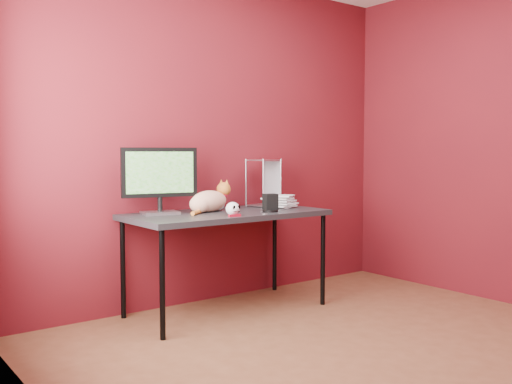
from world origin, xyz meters
TOP-DOWN VIEW (x-y plane):
  - room at (0.00, 0.00)m, footprint 3.52×3.52m
  - desk at (-0.15, 1.37)m, footprint 1.50×0.70m
  - monitor at (-0.62, 1.53)m, footprint 0.55×0.23m
  - cat at (-0.25, 1.46)m, footprint 0.46×0.30m
  - skull_mug at (-0.26, 1.13)m, footprint 0.10×0.10m
  - speaker at (0.11, 1.18)m, footprint 0.12×0.12m
  - book_stack at (0.31, 1.40)m, footprint 0.26×0.28m
  - wire_rack at (0.34, 1.56)m, footprint 0.26×0.23m
  - pocket_knife at (-0.28, 1.08)m, footprint 0.09×0.03m
  - black_gadget at (-0.18, 1.27)m, footprint 0.06×0.04m
  - washer at (-0.02, 1.08)m, footprint 0.04×0.04m

SIDE VIEW (x-z plane):
  - desk at x=-0.15m, z-range 0.32..1.07m
  - washer at x=-0.02m, z-range 0.75..0.75m
  - pocket_knife at x=-0.28m, z-range 0.75..0.77m
  - black_gadget at x=-0.18m, z-range 0.75..0.77m
  - skull_mug at x=-0.26m, z-range 0.75..0.85m
  - speaker at x=0.11m, z-range 0.75..0.88m
  - cat at x=-0.25m, z-range 0.71..0.95m
  - wire_rack at x=0.34m, z-range 0.75..1.14m
  - monitor at x=-0.62m, z-range 0.78..1.26m
  - book_stack at x=0.31m, z-range 0.75..1.88m
  - room at x=0.00m, z-range 0.14..2.75m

